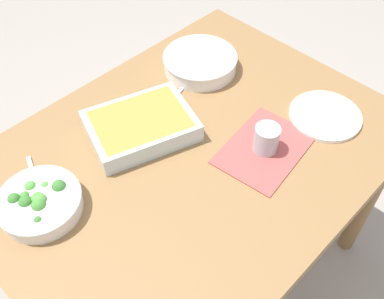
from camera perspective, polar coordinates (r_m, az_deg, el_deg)
name	(u,v)px	position (r m, az deg, el deg)	size (l,w,h in m)	color
ground_plane	(192,267)	(1.90, 0.00, -14.83)	(6.00, 6.00, 0.00)	#9E9389
dining_table	(192,169)	(1.35, 0.00, -2.51)	(1.20, 0.90, 0.74)	olive
placemat	(265,149)	(1.30, 9.26, 0.10)	(0.28, 0.20, 0.00)	#B24C47
stew_bowl	(200,62)	(1.53, 1.05, 11.18)	(0.25, 0.25, 0.06)	white
broccoli_bowl	(40,202)	(1.20, -18.91, -6.42)	(0.22, 0.22, 0.07)	white
baking_dish	(141,125)	(1.31, -6.56, 3.11)	(0.36, 0.31, 0.06)	silver
drink_cup	(266,140)	(1.27, 9.46, 1.19)	(0.07, 0.07, 0.08)	#B2BCC6
side_plate	(325,116)	(1.43, 16.67, 4.16)	(0.22, 0.22, 0.01)	white
spoon_by_stew	(213,69)	(1.54, 2.65, 10.23)	(0.12, 0.15, 0.01)	silver
spoon_by_broccoli	(36,186)	(1.26, -19.30, -4.46)	(0.08, 0.17, 0.01)	silver
fork_on_table	(172,100)	(1.42, -2.58, 6.36)	(0.18, 0.06, 0.01)	silver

